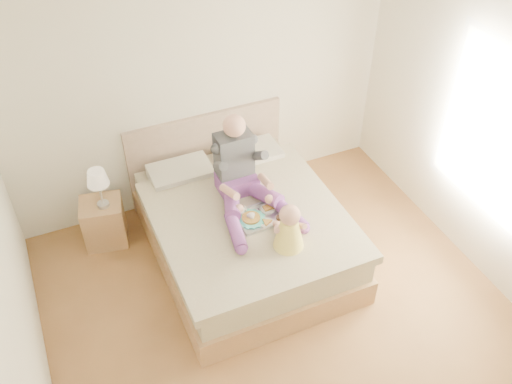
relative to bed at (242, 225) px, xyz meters
name	(u,v)px	position (x,y,z in m)	size (l,w,h in m)	color
room	(308,198)	(0.08, -1.08, 1.19)	(4.02, 4.22, 2.71)	brown
bed	(242,225)	(0.00, 0.00, 0.00)	(1.70, 2.18, 1.00)	#976F46
nightstand	(104,222)	(-1.22, 0.67, -0.07)	(0.47, 0.43, 0.49)	#976F46
lamp	(97,180)	(-1.19, 0.62, 0.50)	(0.21, 0.21, 0.43)	#BABCC2
adult	(242,177)	(0.04, 0.08, 0.54)	(0.72, 1.02, 0.85)	#6E3484
tray	(260,215)	(0.08, -0.25, 0.32)	(0.44, 0.35, 0.12)	#BABCC2
baby	(289,229)	(0.16, -0.66, 0.47)	(0.29, 0.40, 0.45)	#FFE750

